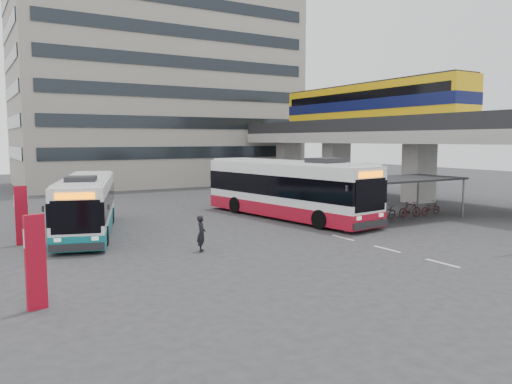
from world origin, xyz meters
TOP-DOWN VIEW (x-y plane):
  - ground at (0.00, 0.00)m, footprint 120.00×120.00m
  - viaduct at (17.00, 12.96)m, footprint 8.00×32.00m
  - bike_shelter at (8.50, 3.00)m, footprint 10.00×4.00m
  - office_block at (6.00, 36.00)m, footprint 30.00×15.00m
  - road_markings at (2.50, -3.00)m, footprint 0.15×7.60m
  - bus_main at (3.73, 6.77)m, footprint 4.60×13.28m
  - bus_teal at (-8.16, 7.89)m, footprint 5.37×10.96m
  - pedestrian at (-4.84, 0.85)m, footprint 0.60×0.69m
  - sign_totem_south at (-12.06, -3.61)m, footprint 0.60×0.28m
  - sign_totem_north at (-11.45, 6.39)m, footprint 0.60×0.20m

SIDE VIEW (x-z plane):
  - ground at x=0.00m, z-range 0.00..0.00m
  - road_markings at x=2.50m, z-range 0.00..0.01m
  - pedestrian at x=-4.84m, z-range 0.00..1.59m
  - sign_totem_north at x=-11.45m, z-range 0.04..2.80m
  - sign_totem_south at x=-12.06m, z-range 0.04..2.81m
  - bus_teal at x=-8.16m, z-range -0.11..3.06m
  - bike_shelter at x=8.50m, z-range 0.25..2.79m
  - bus_main at x=3.73m, z-range -0.14..3.71m
  - viaduct at x=17.00m, z-range 1.39..11.07m
  - office_block at x=6.00m, z-range 0.00..25.00m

